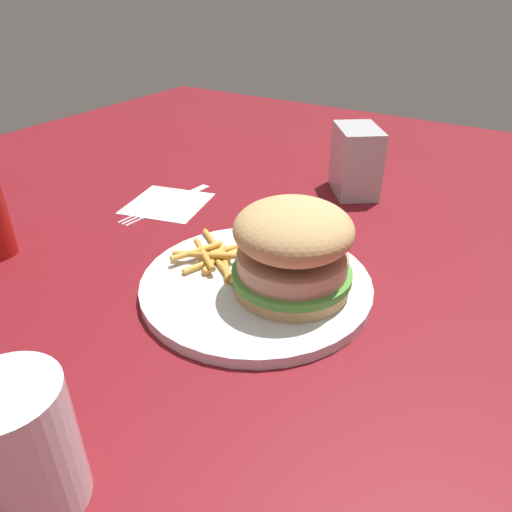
{
  "coord_description": "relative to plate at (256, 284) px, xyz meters",
  "views": [
    {
      "loc": [
        0.37,
        0.2,
        0.3
      ],
      "look_at": [
        0.0,
        -0.03,
        0.04
      ],
      "focal_mm": 33.64,
      "sensor_mm": 36.0,
      "label": 1
    }
  ],
  "objects": [
    {
      "name": "sandwich",
      "position": [
        -0.01,
        0.04,
        0.05
      ],
      "size": [
        0.13,
        0.13,
        0.1
      ],
      "color": "tan",
      "rests_on": "plate"
    },
    {
      "name": "plate",
      "position": [
        0.0,
        0.0,
        0.0
      ],
      "size": [
        0.25,
        0.25,
        0.01
      ],
      "primitive_type": "cylinder",
      "color": "silver",
      "rests_on": "ground_plane"
    },
    {
      "name": "napkin_dispenser",
      "position": [
        -0.31,
        -0.02,
        0.05
      ],
      "size": [
        0.11,
        0.1,
        0.1
      ],
      "primitive_type": "cube",
      "rotation": [
        0.0,
        0.0,
        3.78
      ],
      "color": "#B7BABF",
      "rests_on": "ground_plane"
    },
    {
      "name": "ground_plane",
      "position": [
        -0.0,
        0.03,
        -0.01
      ],
      "size": [
        1.6,
        1.6,
        0.0
      ],
      "primitive_type": "plane",
      "color": "maroon"
    },
    {
      "name": "fries_pile",
      "position": [
        -0.01,
        -0.06,
        0.01
      ],
      "size": [
        0.1,
        0.1,
        0.01
      ],
      "color": "gold",
      "rests_on": "plate"
    },
    {
      "name": "fork",
      "position": [
        -0.12,
        -0.23,
        -0.0
      ],
      "size": [
        0.17,
        0.03,
        0.0
      ],
      "color": "silver",
      "rests_on": "napkin"
    },
    {
      "name": "napkin",
      "position": [
        -0.12,
        -0.23,
        -0.01
      ],
      "size": [
        0.13,
        0.13,
        0.0
      ],
      "primitive_type": "cube",
      "rotation": [
        0.0,
        0.0,
        0.25
      ],
      "color": "white",
      "rests_on": "ground_plane"
    },
    {
      "name": "drink_glass",
      "position": [
        0.28,
        0.01,
        0.04
      ],
      "size": [
        0.07,
        0.07,
        0.1
      ],
      "color": "silver",
      "rests_on": "ground_plane"
    }
  ]
}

